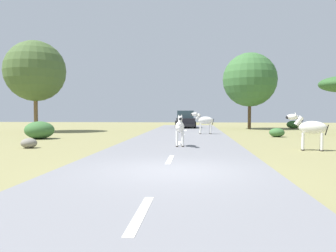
% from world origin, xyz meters
% --- Properties ---
extents(ground_plane, '(90.00, 90.00, 0.00)m').
position_xyz_m(ground_plane, '(0.00, 0.00, 0.00)').
color(ground_plane, olive).
extents(road, '(6.00, 64.00, 0.05)m').
position_xyz_m(road, '(-0.26, 0.00, 0.03)').
color(road, slate).
rests_on(road, ground_plane).
extents(lane_markings, '(0.16, 56.00, 0.01)m').
position_xyz_m(lane_markings, '(-0.26, -1.00, 0.05)').
color(lane_markings, silver).
rests_on(lane_markings, road).
extents(zebra_0, '(0.48, 1.57, 1.48)m').
position_xyz_m(zebra_0, '(-0.14, 6.35, 0.93)').
color(zebra_0, silver).
rests_on(zebra_0, road).
extents(zebra_1, '(1.68, 0.71, 1.61)m').
position_xyz_m(zebra_1, '(5.40, 5.55, 0.96)').
color(zebra_1, silver).
rests_on(zebra_1, ground_plane).
extents(zebra_2, '(1.72, 0.56, 1.62)m').
position_xyz_m(zebra_2, '(1.21, 15.39, 1.02)').
color(zebra_2, silver).
rests_on(zebra_2, road).
extents(car_0, '(2.25, 4.45, 1.74)m').
position_xyz_m(car_0, '(-0.47, 25.43, 0.85)').
color(car_0, black).
rests_on(car_0, road).
extents(tree_1, '(5.16, 5.16, 7.32)m').
position_xyz_m(tree_1, '(5.78, 23.90, 4.74)').
color(tree_1, '#4C3823').
rests_on(tree_1, ground_plane).
extents(tree_4, '(4.98, 4.98, 7.51)m').
position_xyz_m(tree_4, '(-12.64, 17.88, 5.02)').
color(tree_4, brown).
rests_on(tree_4, ground_plane).
extents(bush_0, '(0.98, 0.89, 0.59)m').
position_xyz_m(bush_0, '(5.90, 13.42, 0.30)').
color(bush_0, '#386633').
rests_on(bush_0, ground_plane).
extents(bush_1, '(1.31, 1.18, 0.79)m').
position_xyz_m(bush_1, '(10.33, 25.33, 0.39)').
color(bush_1, '#2D5628').
rests_on(bush_1, ground_plane).
extents(bush_2, '(1.78, 1.60, 1.07)m').
position_xyz_m(bush_2, '(-8.89, 10.66, 0.53)').
color(bush_2, '#386633').
rests_on(bush_2, ground_plane).
extents(rock_2, '(0.73, 0.66, 0.45)m').
position_xyz_m(rock_2, '(-6.93, 5.52, 0.22)').
color(rock_2, gray).
rests_on(rock_2, ground_plane).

